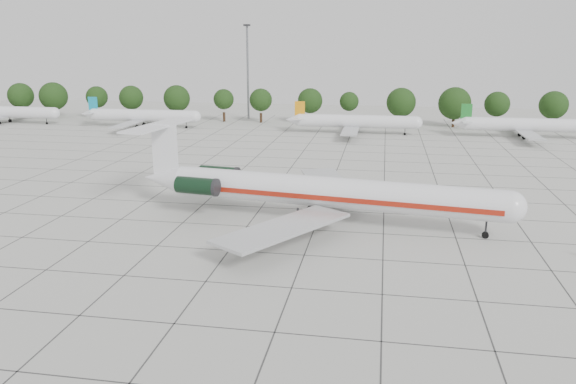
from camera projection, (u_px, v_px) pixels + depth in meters
name	position (u px, v px, depth m)	size (l,w,h in m)	color
ground	(314.00, 230.00, 65.32)	(260.00, 260.00, 0.00)	beige
apron_joints	(327.00, 196.00, 79.59)	(170.00, 170.00, 0.02)	#383838
main_airliner	(310.00, 190.00, 67.53)	(46.94, 36.70, 11.05)	silver
bg_airliner_a	(6.00, 112.00, 147.90)	(28.24, 27.20, 7.40)	silver
bg_airliner_b	(143.00, 116.00, 141.27)	(28.24, 27.20, 7.40)	silver
bg_airliner_c	(356.00, 122.00, 131.05)	(28.24, 27.20, 7.40)	silver
bg_airliner_d	(527.00, 125.00, 125.76)	(28.24, 27.20, 7.40)	silver
tree_line	(310.00, 101.00, 146.49)	(249.86, 8.44, 10.22)	#332114
floodlight_mast	(248.00, 67.00, 153.94)	(1.60, 1.60, 25.45)	slate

